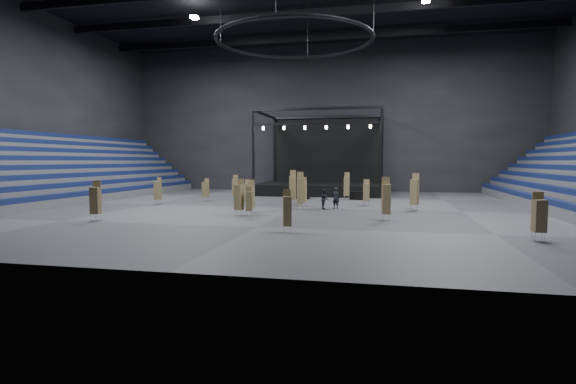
% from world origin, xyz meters
% --- Properties ---
extents(floor, '(50.00, 50.00, 0.00)m').
position_xyz_m(floor, '(0.00, 0.00, 0.00)').
color(floor, '#424144').
rests_on(floor, ground).
extents(wall_back, '(50.00, 0.20, 18.00)m').
position_xyz_m(wall_back, '(0.00, 21.00, 9.00)').
color(wall_back, black).
rests_on(wall_back, ground).
extents(wall_left, '(0.20, 42.00, 18.00)m').
position_xyz_m(wall_left, '(-25.00, 0.00, 9.00)').
color(wall_left, black).
rests_on(wall_left, ground).
extents(bleachers_left, '(7.20, 40.00, 6.40)m').
position_xyz_m(bleachers_left, '(-22.94, 0.00, 1.73)').
color(bleachers_left, '#535355').
rests_on(bleachers_left, floor).
extents(stage, '(14.00, 10.00, 9.20)m').
position_xyz_m(stage, '(0.00, 16.24, 1.45)').
color(stage, black).
rests_on(stage, floor).
extents(truss_ring, '(12.30, 12.30, 5.15)m').
position_xyz_m(truss_ring, '(-0.00, 0.00, 13.00)').
color(truss_ring, black).
rests_on(truss_ring, ceiling).
extents(flight_case_left, '(1.17, 0.85, 0.70)m').
position_xyz_m(flight_case_left, '(-1.21, 8.35, 0.35)').
color(flight_case_left, black).
rests_on(flight_case_left, floor).
extents(flight_case_mid, '(1.18, 0.62, 0.78)m').
position_xyz_m(flight_case_mid, '(-0.80, 8.58, 0.39)').
color(flight_case_mid, black).
rests_on(flight_case_mid, floor).
extents(flight_case_right, '(1.34, 0.99, 0.80)m').
position_xyz_m(flight_case_right, '(4.37, 8.58, 0.40)').
color(flight_case_right, black).
rests_on(flight_case_right, floor).
extents(chair_stack_0, '(0.52, 0.52, 2.19)m').
position_xyz_m(chair_stack_0, '(-4.22, 0.82, 1.13)').
color(chair_stack_0, silver).
rests_on(chair_stack_0, floor).
extents(chair_stack_1, '(0.54, 0.54, 2.42)m').
position_xyz_m(chair_stack_1, '(-6.61, 5.00, 1.26)').
color(chair_stack_1, silver).
rests_on(chair_stack_1, floor).
extents(chair_stack_2, '(0.61, 0.61, 2.34)m').
position_xyz_m(chair_stack_2, '(-11.95, 0.37, 1.22)').
color(chair_stack_2, silver).
rests_on(chair_stack_2, floor).
extents(chair_stack_3, '(0.71, 0.71, 2.81)m').
position_xyz_m(chair_stack_3, '(9.17, 0.11, 1.44)').
color(chair_stack_3, silver).
rests_on(chair_stack_3, floor).
extents(chair_stack_4, '(0.58, 0.58, 2.30)m').
position_xyz_m(chair_stack_4, '(14.00, -11.99, 1.22)').
color(chair_stack_4, silver).
rests_on(chair_stack_4, floor).
extents(chair_stack_5, '(0.47, 0.47, 2.41)m').
position_xyz_m(chair_stack_5, '(0.52, 1.36, 1.22)').
color(chair_stack_5, silver).
rests_on(chair_stack_5, floor).
extents(chair_stack_6, '(0.60, 0.60, 2.10)m').
position_xyz_m(chair_stack_6, '(-9.16, 4.09, 1.13)').
color(chair_stack_6, silver).
rests_on(chair_stack_6, floor).
extents(chair_stack_7, '(0.57, 0.57, 2.73)m').
position_xyz_m(chair_stack_7, '(7.08, -6.20, 1.40)').
color(chair_stack_7, silver).
rests_on(chair_stack_7, floor).
extents(chair_stack_8, '(0.52, 0.52, 2.26)m').
position_xyz_m(chair_stack_8, '(2.06, -11.99, 1.16)').
color(chair_stack_8, silver).
rests_on(chair_stack_8, floor).
extents(chair_stack_9, '(0.60, 0.60, 2.50)m').
position_xyz_m(chair_stack_9, '(-10.54, -10.04, 1.31)').
color(chair_stack_9, silver).
rests_on(chair_stack_9, floor).
extents(chair_stack_10, '(0.60, 0.60, 2.88)m').
position_xyz_m(chair_stack_10, '(0.66, -0.90, 1.46)').
color(chair_stack_10, silver).
rests_on(chair_stack_10, floor).
extents(chair_stack_11, '(0.51, 0.51, 2.19)m').
position_xyz_m(chair_stack_11, '(5.50, 2.88, 1.17)').
color(chair_stack_11, silver).
rests_on(chair_stack_11, floor).
extents(chair_stack_12, '(0.53, 0.53, 2.94)m').
position_xyz_m(chair_stack_12, '(-0.71, 2.86, 1.48)').
color(chair_stack_12, silver).
rests_on(chair_stack_12, floor).
extents(chair_stack_13, '(0.62, 0.62, 2.51)m').
position_xyz_m(chair_stack_13, '(-2.65, -5.72, 1.30)').
color(chair_stack_13, silver).
rests_on(chair_stack_13, floor).
extents(chair_stack_14, '(0.54, 0.54, 1.94)m').
position_xyz_m(chair_stack_14, '(-1.97, -5.64, 1.03)').
color(chair_stack_14, silver).
rests_on(chair_stack_14, floor).
extents(chair_stack_15, '(0.52, 0.52, 2.64)m').
position_xyz_m(chair_stack_15, '(3.45, 8.01, 1.35)').
color(chair_stack_15, silver).
rests_on(chair_stack_15, floor).
extents(chair_stack_16, '(0.57, 0.57, 2.36)m').
position_xyz_m(chair_stack_16, '(-2.47, -3.62, 1.21)').
color(chair_stack_16, silver).
rests_on(chair_stack_16, floor).
extents(man_center, '(0.73, 0.63, 1.69)m').
position_xyz_m(man_center, '(3.29, 0.09, 0.85)').
color(man_center, black).
rests_on(man_center, floor).
extents(crew_member, '(0.74, 0.87, 1.57)m').
position_xyz_m(crew_member, '(2.49, -0.41, 0.79)').
color(crew_member, black).
rests_on(crew_member, floor).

